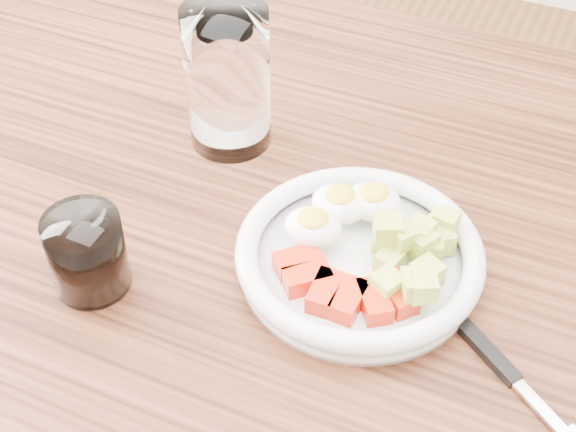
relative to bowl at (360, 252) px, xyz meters
name	(u,v)px	position (x,y,z in m)	size (l,w,h in m)	color
dining_table	(293,317)	(-0.06, 0.00, -0.12)	(1.50, 0.90, 0.77)	brown
bowl	(360,252)	(0.00, 0.00, 0.00)	(0.22, 0.22, 0.06)	white
fork	(499,364)	(0.14, -0.06, -0.02)	(0.17, 0.13, 0.01)	black
water_glass	(228,78)	(-0.19, 0.12, 0.06)	(0.09, 0.09, 0.15)	white
coffee_glass	(87,254)	(-0.21, -0.11, 0.02)	(0.07, 0.07, 0.08)	white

